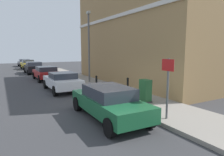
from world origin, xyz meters
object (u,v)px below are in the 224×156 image
object	(u,v)px
utility_cabinet	(145,92)
lamppost	(89,44)
bollard_near_cabinet	(128,86)
street_sign	(168,79)
car_green	(109,101)
car_white	(62,81)
car_yellow	(28,64)
car_black	(34,67)
car_grey	(24,62)
bollard_far_kerb	(96,83)
car_red	(46,73)

from	to	relation	value
utility_cabinet	lamppost	bearing A→B (deg)	88.59
bollard_near_cabinet	street_sign	bearing A→B (deg)	-103.23
car_green	street_sign	xyz separation A→B (m)	(1.71, -1.49, 0.96)
car_white	car_yellow	bearing A→B (deg)	0.03
car_black	car_grey	bearing A→B (deg)	-1.35
bollard_far_kerb	car_black	bearing A→B (deg)	96.86
car_black	car_yellow	bearing A→B (deg)	-1.21
car_red	bollard_near_cabinet	world-z (taller)	car_red
car_red	bollard_near_cabinet	bearing A→B (deg)	-165.59
bollard_near_cabinet	bollard_far_kerb	bearing A→B (deg)	123.38
car_red	car_grey	world-z (taller)	car_grey
car_yellow	car_black	bearing A→B (deg)	177.47
utility_cabinet	lamppost	size ratio (longest dim) A/B	0.20
bollard_far_kerb	street_sign	size ratio (longest dim) A/B	0.45
car_black	car_grey	size ratio (longest dim) A/B	1.01
utility_cabinet	bollard_near_cabinet	distance (m)	1.73
utility_cabinet	car_grey	bearing A→B (deg)	94.83
car_yellow	lamppost	xyz separation A→B (m)	(2.85, -16.58, 2.59)
car_red	car_yellow	size ratio (longest dim) A/B	1.01
car_grey	car_black	bearing A→B (deg)	178.19
street_sign	car_green	bearing A→B (deg)	138.89
car_white	car_red	xyz separation A→B (m)	(0.09, 5.84, 0.01)
car_grey	bollard_far_kerb	xyz separation A→B (m)	(1.47, -26.59, 0.02)
car_red	street_sign	xyz separation A→B (m)	(1.73, -13.72, 0.97)
car_black	street_sign	size ratio (longest dim) A/B	1.89
car_yellow	bollard_far_kerb	xyz separation A→B (m)	(1.60, -20.64, -0.01)
car_red	utility_cabinet	distance (m)	11.69
car_green	car_red	xyz separation A→B (m)	(-0.02, 12.23, -0.01)
car_red	street_sign	bearing A→B (deg)	-173.89
car_red	bollard_far_kerb	xyz separation A→B (m)	(1.51, -7.90, 0.01)
car_green	car_white	bearing A→B (deg)	2.07
bollard_near_cabinet	street_sign	distance (m)	4.27
car_black	street_sign	xyz separation A→B (m)	(1.92, -19.99, 0.92)
car_white	car_yellow	distance (m)	18.58
car_green	bollard_far_kerb	xyz separation A→B (m)	(1.49, 4.33, 0.00)
car_grey	car_white	bearing A→B (deg)	178.98
car_black	bollard_near_cabinet	distance (m)	16.21
car_yellow	car_white	bearing A→B (deg)	178.41
car_grey	bollard_far_kerb	size ratio (longest dim) A/B	4.15
car_red	car_black	world-z (taller)	car_black
utility_cabinet	car_yellow	bearing A→B (deg)	96.30
car_yellow	car_green	bearing A→B (deg)	178.65
car_green	street_sign	distance (m)	2.46
car_yellow	car_grey	distance (m)	5.95
car_white	lamppost	size ratio (longest dim) A/B	0.69
bollard_far_kerb	lamppost	world-z (taller)	lamppost
car_black	car_grey	distance (m)	12.42
street_sign	car_black	bearing A→B (deg)	95.49
car_yellow	bollard_far_kerb	world-z (taller)	car_yellow
car_grey	car_red	bearing A→B (deg)	179.15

